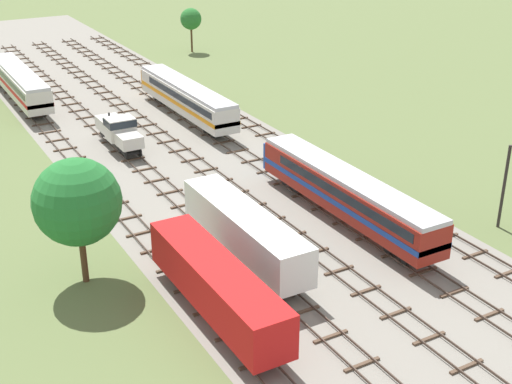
{
  "coord_description": "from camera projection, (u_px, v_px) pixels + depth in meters",
  "views": [
    {
      "loc": [
        -25.54,
        1.11,
        24.58
      ],
      "look_at": [
        0.0,
        46.09,
        1.5
      ],
      "focal_mm": 48.9,
      "sensor_mm": 36.0,
      "label": 1
    }
  ],
  "objects": [
    {
      "name": "lineside_tree_1",
      "position": [
        191.0,
        19.0,
        107.92
      ],
      "size": [
        3.29,
        3.29,
        6.78
      ],
      "color": "#4C331E",
      "rests_on": "ground"
    },
    {
      "name": "freight_boxcar_far_left_nearest",
      "position": [
        217.0,
        284.0,
        41.85
      ],
      "size": [
        2.87,
        14.0,
        3.6
      ],
      "color": "red",
      "rests_on": "ground"
    },
    {
      "name": "shunter_loco_left_midfar",
      "position": [
        119.0,
        130.0,
        69.24
      ],
      "size": [
        2.74,
        8.46,
        3.1
      ],
      "color": "beige",
      "rests_on": "ground"
    },
    {
      "name": "freight_boxcar_left_near",
      "position": [
        245.0,
        230.0,
        48.41
      ],
      "size": [
        2.87,
        14.0,
        3.6
      ],
      "color": "white",
      "rests_on": "ground"
    },
    {
      "name": "diesel_railcar_centre_far",
      "position": [
        186.0,
        97.0,
        77.84
      ],
      "size": [
        2.96,
        20.5,
        3.8
      ],
      "color": "beige",
      "rests_on": "ground"
    },
    {
      "name": "ballast_bed",
      "position": [
        204.0,
        169.0,
        65.12
      ],
      "size": [
        23.71,
        176.0,
        0.01
      ],
      "primitive_type": "cube",
      "color": "gray",
      "rests_on": "ground"
    },
    {
      "name": "track_far_left",
      "position": [
        98.0,
        185.0,
        61.42
      ],
      "size": [
        2.4,
        126.0,
        0.29
      ],
      "color": "#47382D",
      "rests_on": "ground"
    },
    {
      "name": "ground_plane",
      "position": [
        204.0,
        169.0,
        65.12
      ],
      "size": [
        480.0,
        480.0,
        0.0
      ],
      "primitive_type": "plane",
      "color": "#5B6B3D"
    },
    {
      "name": "diesel_railcar_far_left_farther",
      "position": [
        20.0,
        82.0,
        83.71
      ],
      "size": [
        2.96,
        20.5,
        3.8
      ],
      "color": "beige",
      "rests_on": "ground"
    },
    {
      "name": "track_centre_left",
      "position": [
        199.0,
        164.0,
        65.86
      ],
      "size": [
        2.4,
        126.0,
        0.29
      ],
      "color": "#47382D",
      "rests_on": "ground"
    },
    {
      "name": "lineside_tree_0",
      "position": [
        77.0,
        202.0,
        44.52
      ],
      "size": [
        5.74,
        5.74,
        8.74
      ],
      "color": "#4C331E",
      "rests_on": "ground"
    },
    {
      "name": "track_centre",
      "position": [
        245.0,
        155.0,
        68.08
      ],
      "size": [
        2.4,
        126.0,
        0.29
      ],
      "color": "#47382D",
      "rests_on": "ground"
    },
    {
      "name": "track_left",
      "position": [
        150.0,
        174.0,
        63.64
      ],
      "size": [
        2.4,
        126.0,
        0.29
      ],
      "color": "#47382D",
      "rests_on": "ground"
    },
    {
      "name": "track_centre_right",
      "position": [
        288.0,
        146.0,
        70.31
      ],
      "size": [
        2.4,
        126.0,
        0.29
      ],
      "color": "#47382D",
      "rests_on": "ground"
    },
    {
      "name": "diesel_railcar_centre_mid",
      "position": [
        346.0,
        191.0,
        54.05
      ],
      "size": [
        2.96,
        20.5,
        3.8
      ],
      "color": "maroon",
      "rests_on": "ground"
    }
  ]
}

